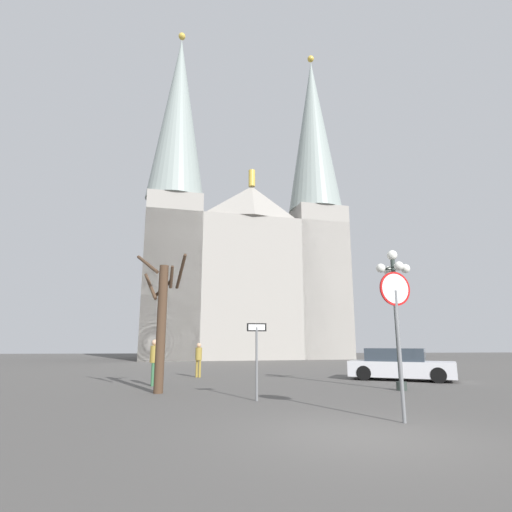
# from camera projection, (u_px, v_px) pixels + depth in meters

# --- Properties ---
(ground_plane) EXTENTS (120.00, 120.00, 0.00)m
(ground_plane) POSITION_uv_depth(u_px,v_px,m) (361.00, 436.00, 7.31)
(ground_plane) COLOR #514F4C
(cathedral) EXTENTS (22.86, 15.66, 36.60)m
(cathedral) POSITION_uv_depth(u_px,v_px,m) (243.00, 252.00, 45.47)
(cathedral) COLOR gray
(cathedral) RESTS_ON ground
(stop_sign) EXTENTS (0.76, 0.18, 3.20)m
(stop_sign) POSITION_uv_depth(u_px,v_px,m) (397.00, 315.00, 8.91)
(stop_sign) COLOR slate
(stop_sign) RESTS_ON ground
(one_way_arrow_sign) EXTENTS (0.59, 0.07, 2.22)m
(one_way_arrow_sign) POSITION_uv_depth(u_px,v_px,m) (257.00, 352.00, 11.97)
(one_way_arrow_sign) COLOR slate
(one_way_arrow_sign) RESTS_ON ground
(street_lamp) EXTENTS (1.30, 1.30, 5.06)m
(street_lamp) POSITION_uv_depth(u_px,v_px,m) (395.00, 295.00, 14.94)
(street_lamp) COLOR #2D3833
(street_lamp) RESTS_ON ground
(bare_tree) EXTENTS (1.80, 1.78, 4.69)m
(bare_tree) POSITION_uv_depth(u_px,v_px,m) (161.00, 320.00, 13.93)
(bare_tree) COLOR #473323
(bare_tree) RESTS_ON ground
(parked_car_near_white) EXTENTS (4.76, 3.81, 1.40)m
(parked_car_near_white) POSITION_uv_depth(u_px,v_px,m) (400.00, 365.00, 18.29)
(parked_car_near_white) COLOR silver
(parked_car_near_white) RESTS_ON ground
(pedestrian_walking) EXTENTS (0.32, 0.32, 1.77)m
(pedestrian_walking) POSITION_uv_depth(u_px,v_px,m) (154.00, 357.00, 15.95)
(pedestrian_walking) COLOR #33663F
(pedestrian_walking) RESTS_ON ground
(pedestrian_standing) EXTENTS (0.32, 0.32, 1.64)m
(pedestrian_standing) POSITION_uv_depth(u_px,v_px,m) (199.00, 356.00, 19.85)
(pedestrian_standing) COLOR olive
(pedestrian_standing) RESTS_ON ground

